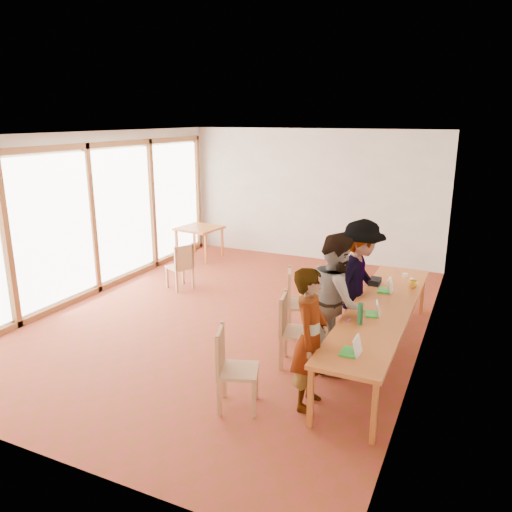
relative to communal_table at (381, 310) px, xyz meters
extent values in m
plane|color=maroon|center=(-2.50, 0.49, -0.70)|extent=(8.00, 8.00, 0.00)
cube|color=beige|center=(-2.50, 4.49, 0.80)|extent=(6.00, 0.10, 3.00)
cube|color=beige|center=(-2.50, -3.51, 0.80)|extent=(6.00, 0.10, 3.00)
cube|color=beige|center=(0.50, 0.49, 0.80)|extent=(0.10, 8.00, 3.00)
cube|color=white|center=(-5.46, 0.49, 0.80)|extent=(0.10, 8.00, 3.00)
cube|color=white|center=(-2.50, 0.49, 2.32)|extent=(6.00, 8.00, 0.04)
cube|color=#CA702D|center=(0.00, 0.00, 0.02)|extent=(0.80, 4.00, 0.05)
cube|color=#CA702D|center=(-0.34, -1.94, -0.35)|extent=(0.06, 0.06, 0.70)
cube|color=#CA702D|center=(-0.34, 1.94, -0.35)|extent=(0.06, 0.06, 0.70)
cube|color=#CA702D|center=(0.34, -1.94, -0.35)|extent=(0.06, 0.06, 0.70)
cube|color=#CA702D|center=(0.34, 1.94, -0.35)|extent=(0.06, 0.06, 0.70)
cube|color=#CA702D|center=(-4.90, 3.36, 0.02)|extent=(0.90, 0.90, 0.05)
cube|color=#CA702D|center=(-5.29, 2.97, -0.35)|extent=(0.05, 0.05, 0.70)
cube|color=#CA702D|center=(-5.29, 3.75, -0.35)|extent=(0.05, 0.05, 0.70)
cube|color=#CA702D|center=(-4.51, 2.97, -0.35)|extent=(0.05, 0.05, 0.70)
cube|color=#CA702D|center=(-4.51, 3.75, -0.35)|extent=(0.05, 0.05, 0.70)
cube|color=tan|center=(-1.22, -1.92, -0.24)|extent=(0.58, 0.58, 0.04)
cube|color=tan|center=(-1.41, -1.99, 0.02)|extent=(0.20, 0.44, 0.47)
cube|color=tan|center=(-0.95, -0.66, -0.23)|extent=(0.55, 0.55, 0.04)
cube|color=tan|center=(-1.15, -0.71, 0.03)|extent=(0.14, 0.46, 0.48)
cube|color=tan|center=(-1.22, 0.30, -0.21)|extent=(0.62, 0.62, 0.05)
cube|color=tan|center=(-1.42, 0.22, 0.06)|extent=(0.22, 0.46, 0.50)
cube|color=tan|center=(-0.66, 1.33, -0.29)|extent=(0.45, 0.45, 0.04)
cube|color=tan|center=(-0.84, 1.36, -0.06)|extent=(0.09, 0.40, 0.42)
cube|color=tan|center=(-4.13, 1.32, -0.27)|extent=(0.57, 0.57, 0.04)
cube|color=tan|center=(-3.96, 1.24, -0.03)|extent=(0.22, 0.40, 0.44)
imported|color=gray|center=(-0.50, -1.53, 0.13)|extent=(0.45, 0.64, 1.67)
imported|color=gray|center=(-0.51, -0.44, 0.21)|extent=(0.96, 1.07, 1.82)
imported|color=gray|center=(-0.40, 0.38, 0.23)|extent=(0.80, 1.26, 1.86)
cube|color=green|center=(-0.05, -1.52, 0.06)|extent=(0.17, 0.25, 0.03)
cube|color=white|center=(0.04, -1.52, 0.15)|extent=(0.07, 0.23, 0.20)
cube|color=green|center=(-0.06, -0.33, 0.06)|extent=(0.20, 0.25, 0.02)
cube|color=white|center=(0.02, -0.31, 0.14)|extent=(0.11, 0.21, 0.19)
cube|color=green|center=(-0.09, 0.67, 0.06)|extent=(0.18, 0.25, 0.03)
cube|color=white|center=(0.00, 0.67, 0.15)|extent=(0.08, 0.23, 0.21)
imported|color=gold|center=(0.28, 1.03, 0.10)|extent=(0.14, 0.14, 0.11)
cylinder|color=#1B6238|center=(-0.13, -0.69, 0.19)|extent=(0.07, 0.07, 0.28)
cylinder|color=silver|center=(0.23, 1.19, 0.09)|extent=(0.07, 0.07, 0.09)
cylinder|color=white|center=(0.08, 1.50, 0.08)|extent=(0.08, 0.08, 0.06)
cube|color=#C4475F|center=(-0.29, -0.65, 0.05)|extent=(0.05, 0.10, 0.01)
cube|color=black|center=(-0.29, 0.94, 0.09)|extent=(0.16, 0.26, 0.09)
camera|label=1|loc=(1.11, -6.47, 2.55)|focal=35.00mm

